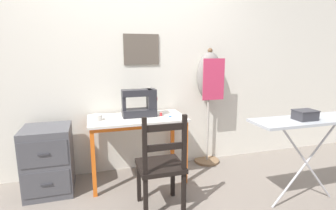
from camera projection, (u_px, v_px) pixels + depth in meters
ground_plane at (143, 191)px, 2.72m from camera, size 14.00×14.00×0.00m
wall_back at (131, 64)px, 3.04m from camera, size 10.00×0.07×2.55m
sewing_table at (137, 126)px, 2.84m from camera, size 1.04×0.55×0.72m
sewing_machine at (141, 104)px, 2.85m from camera, size 0.38×0.17×0.32m
fabric_bowl at (97, 117)px, 2.70m from camera, size 0.12×0.12×0.06m
scissors at (173, 117)px, 2.84m from camera, size 0.13×0.11×0.01m
thread_spool_near_machine at (161, 114)px, 2.88m from camera, size 0.04×0.04×0.04m
wooden_chair at (161, 166)px, 2.33m from camera, size 0.40×0.38×0.91m
filing_cabinet at (49, 160)px, 2.65m from camera, size 0.46×0.47×0.68m
dress_form at (209, 82)px, 3.23m from camera, size 0.32×0.32×1.46m
ironing_board at (311, 124)px, 2.37m from camera, size 1.13×0.33×0.83m
storage_box at (305, 115)px, 2.30m from camera, size 0.19×0.14×0.09m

